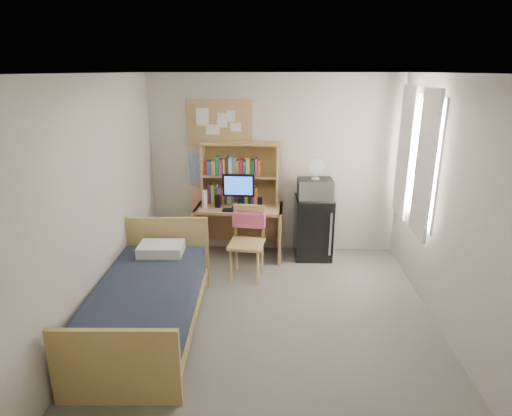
{
  "coord_description": "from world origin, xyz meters",
  "views": [
    {
      "loc": [
        0.03,
        -4.04,
        2.62
      ],
      "look_at": [
        -0.22,
        1.2,
        0.93
      ],
      "focal_mm": 30.0,
      "sensor_mm": 36.0,
      "label": 1
    }
  ],
  "objects_px": {
    "desk_chair": "(247,243)",
    "speaker_left": "(218,201)",
    "monitor": "(239,192)",
    "microwave": "(315,189)",
    "bulletin_board": "(219,122)",
    "bed": "(148,308)",
    "desk_fan": "(316,170)",
    "desk": "(240,231)",
    "mini_fridge": "(313,227)",
    "speaker_right": "(260,203)"
  },
  "relations": [
    {
      "from": "speaker_right",
      "to": "microwave",
      "type": "distance_m",
      "value": 0.8
    },
    {
      "from": "desk",
      "to": "speaker_left",
      "type": "xyz_separation_m",
      "value": [
        -0.3,
        -0.05,
        0.47
      ]
    },
    {
      "from": "desk_chair",
      "to": "desk",
      "type": "bearing_deg",
      "value": 109.23
    },
    {
      "from": "desk",
      "to": "speaker_left",
      "type": "height_order",
      "value": "speaker_left"
    },
    {
      "from": "microwave",
      "to": "bed",
      "type": "bearing_deg",
      "value": -134.86
    },
    {
      "from": "bed",
      "to": "monitor",
      "type": "distance_m",
      "value": 2.19
    },
    {
      "from": "monitor",
      "to": "microwave",
      "type": "bearing_deg",
      "value": 6.92
    },
    {
      "from": "microwave",
      "to": "desk_chair",
      "type": "bearing_deg",
      "value": -144.61
    },
    {
      "from": "bed",
      "to": "desk_fan",
      "type": "relative_size",
      "value": 7.44
    },
    {
      "from": "monitor",
      "to": "microwave",
      "type": "height_order",
      "value": "monitor"
    },
    {
      "from": "bulletin_board",
      "to": "bed",
      "type": "distance_m",
      "value": 2.86
    },
    {
      "from": "bed",
      "to": "microwave",
      "type": "bearing_deg",
      "value": 44.54
    },
    {
      "from": "monitor",
      "to": "desk_fan",
      "type": "distance_m",
      "value": 1.12
    },
    {
      "from": "mini_fridge",
      "to": "bed",
      "type": "height_order",
      "value": "mini_fridge"
    },
    {
      "from": "mini_fridge",
      "to": "monitor",
      "type": "relative_size",
      "value": 1.88
    },
    {
      "from": "mini_fridge",
      "to": "desk_chair",
      "type": "bearing_deg",
      "value": -143.81
    },
    {
      "from": "bed",
      "to": "speaker_right",
      "type": "relative_size",
      "value": 12.12
    },
    {
      "from": "microwave",
      "to": "desk_fan",
      "type": "height_order",
      "value": "desk_fan"
    },
    {
      "from": "desk",
      "to": "desk_chair",
      "type": "distance_m",
      "value": 0.7
    },
    {
      "from": "bulletin_board",
      "to": "monitor",
      "type": "bearing_deg",
      "value": -51.39
    },
    {
      "from": "desk_chair",
      "to": "speaker_right",
      "type": "xyz_separation_m",
      "value": [
        0.15,
        0.6,
        0.37
      ]
    },
    {
      "from": "desk_chair",
      "to": "desk_fan",
      "type": "height_order",
      "value": "desk_fan"
    },
    {
      "from": "desk_chair",
      "to": "monitor",
      "type": "distance_m",
      "value": 0.82
    },
    {
      "from": "microwave",
      "to": "desk_fan",
      "type": "xyz_separation_m",
      "value": [
        0.0,
        0.0,
        0.27
      ]
    },
    {
      "from": "mini_fridge",
      "to": "microwave",
      "type": "bearing_deg",
      "value": -90.0
    },
    {
      "from": "desk",
      "to": "monitor",
      "type": "bearing_deg",
      "value": -90.0
    },
    {
      "from": "desk",
      "to": "speaker_right",
      "type": "height_order",
      "value": "speaker_right"
    },
    {
      "from": "mini_fridge",
      "to": "desk",
      "type": "bearing_deg",
      "value": -179.53
    },
    {
      "from": "desk_chair",
      "to": "speaker_left",
      "type": "height_order",
      "value": "desk_chair"
    },
    {
      "from": "bed",
      "to": "speaker_right",
      "type": "xyz_separation_m",
      "value": [
        1.09,
        1.9,
        0.57
      ]
    },
    {
      "from": "monitor",
      "to": "speaker_left",
      "type": "distance_m",
      "value": 0.34
    },
    {
      "from": "mini_fridge",
      "to": "bed",
      "type": "relative_size",
      "value": 0.44
    },
    {
      "from": "desk_chair",
      "to": "desk_fan",
      "type": "relative_size",
      "value": 3.53
    },
    {
      "from": "desk",
      "to": "desk_chair",
      "type": "xyz_separation_m",
      "value": [
        0.15,
        -0.68,
        0.1
      ]
    },
    {
      "from": "bulletin_board",
      "to": "desk_fan",
      "type": "bearing_deg",
      "value": -11.89
    },
    {
      "from": "desk_chair",
      "to": "speaker_right",
      "type": "bearing_deg",
      "value": 83.06
    },
    {
      "from": "monitor",
      "to": "microwave",
      "type": "relative_size",
      "value": 0.99
    },
    {
      "from": "desk",
      "to": "microwave",
      "type": "relative_size",
      "value": 2.56
    },
    {
      "from": "microwave",
      "to": "monitor",
      "type": "bearing_deg",
      "value": -177.41
    },
    {
      "from": "mini_fridge",
      "to": "speaker_left",
      "type": "height_order",
      "value": "speaker_left"
    },
    {
      "from": "desk_fan",
      "to": "speaker_left",
      "type": "bearing_deg",
      "value": -178.92
    },
    {
      "from": "desk",
      "to": "bed",
      "type": "bearing_deg",
      "value": -109.4
    },
    {
      "from": "bulletin_board",
      "to": "mini_fridge",
      "type": "xyz_separation_m",
      "value": [
        1.37,
        -0.27,
        -1.47
      ]
    },
    {
      "from": "desk_chair",
      "to": "speaker_left",
      "type": "relative_size",
      "value": 5.45
    },
    {
      "from": "bulletin_board",
      "to": "microwave",
      "type": "relative_size",
      "value": 1.96
    },
    {
      "from": "desk_chair",
      "to": "mini_fridge",
      "type": "bearing_deg",
      "value": 45.02
    },
    {
      "from": "bulletin_board",
      "to": "bed",
      "type": "bearing_deg",
      "value": -102.23
    },
    {
      "from": "speaker_right",
      "to": "desk",
      "type": "bearing_deg",
      "value": 168.69
    },
    {
      "from": "desk_chair",
      "to": "mini_fridge",
      "type": "xyz_separation_m",
      "value": [
        0.92,
        0.72,
        -0.03
      ]
    },
    {
      "from": "monitor",
      "to": "speaker_right",
      "type": "relative_size",
      "value": 2.86
    }
  ]
}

